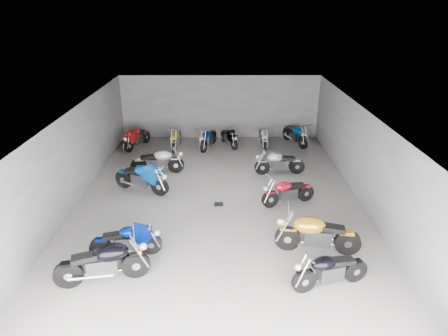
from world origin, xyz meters
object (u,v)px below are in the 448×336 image
at_px(motorcycle_right_b, 317,234).
at_px(motorcycle_back_b, 176,138).
at_px(motorcycle_right_f, 279,163).
at_px(motorcycle_back_a, 137,138).
at_px(drain_grate, 219,204).
at_px(motorcycle_left_f, 158,161).
at_px(motorcycle_left_a, 103,263).
at_px(motorcycle_left_b, 126,241).
at_px(motorcycle_left_e, 142,178).
at_px(motorcycle_back_f, 295,134).
at_px(motorcycle_back_e, 263,137).
at_px(motorcycle_back_c, 208,138).
at_px(motorcycle_back_d, 229,137).
at_px(motorcycle_right_d, 288,192).
at_px(motorcycle_right_a, 330,270).

xyz_separation_m(motorcycle_right_b, motorcycle_back_b, (-4.87, 8.68, -0.07)).
height_order(motorcycle_right_f, motorcycle_back_a, motorcycle_right_f).
bearing_deg(drain_grate, motorcycle_left_f, 132.43).
distance_m(drain_grate, motorcycle_back_a, 7.13).
bearing_deg(motorcycle_right_f, motorcycle_left_a, 138.64).
distance_m(motorcycle_left_b, motorcycle_left_e, 4.07).
relative_size(motorcycle_back_b, motorcycle_back_f, 1.02).
relative_size(motorcycle_right_b, motorcycle_back_e, 1.22).
relative_size(motorcycle_right_b, motorcycle_back_a, 1.23).
bearing_deg(motorcycle_back_c, motorcycle_left_e, 81.63).
bearing_deg(motorcycle_back_a, motorcycle_left_f, 138.43).
height_order(motorcycle_left_f, motorcycle_back_f, motorcycle_left_f).
bearing_deg(motorcycle_left_e, drain_grate, 94.65).
height_order(motorcycle_right_b, motorcycle_right_f, motorcycle_right_b).
xyz_separation_m(motorcycle_left_f, motorcycle_back_f, (6.26, 3.59, -0.01)).
xyz_separation_m(motorcycle_left_e, motorcycle_back_d, (3.31, 5.07, -0.11)).
height_order(motorcycle_right_f, motorcycle_back_c, motorcycle_right_f).
relative_size(motorcycle_left_a, motorcycle_left_b, 1.17).
xyz_separation_m(motorcycle_left_a, motorcycle_back_d, (3.30, 10.26, -0.12)).
height_order(motorcycle_back_b, motorcycle_back_c, motorcycle_back_b).
relative_size(motorcycle_left_f, motorcycle_back_d, 1.25).
xyz_separation_m(motorcycle_left_a, motorcycle_back_e, (4.95, 10.20, -0.10)).
relative_size(motorcycle_right_f, motorcycle_back_d, 1.18).
height_order(drain_grate, motorcycle_back_b, motorcycle_back_b).
bearing_deg(motorcycle_right_d, drain_grate, 70.53).
relative_size(motorcycle_back_a, motorcycle_back_c, 0.98).
distance_m(motorcycle_right_a, motorcycle_back_b, 11.28).
relative_size(drain_grate, motorcycle_back_a, 0.16).
distance_m(motorcycle_back_a, motorcycle_back_d, 4.47).
bearing_deg(motorcycle_back_e, motorcycle_right_b, 92.18).
relative_size(drain_grate, motorcycle_right_f, 0.15).
height_order(motorcycle_right_a, motorcycle_back_d, motorcycle_right_a).
bearing_deg(drain_grate, motorcycle_left_b, -130.03).
bearing_deg(motorcycle_back_d, drain_grate, 63.51).
distance_m(motorcycle_right_a, motorcycle_right_d, 4.40).
xyz_separation_m(motorcycle_back_b, motorcycle_back_c, (1.54, -0.00, -0.01)).
xyz_separation_m(motorcycle_right_a, motorcycle_back_f, (0.96, 10.70, 0.02)).
xyz_separation_m(motorcycle_left_a, motorcycle_back_f, (6.58, 10.49, -0.05)).
relative_size(drain_grate, motorcycle_left_e, 0.15).
distance_m(motorcycle_left_b, motorcycle_right_b, 5.31).
distance_m(motorcycle_left_e, motorcycle_right_b, 6.85).
distance_m(motorcycle_left_a, motorcycle_back_a, 10.09).
distance_m(motorcycle_left_b, motorcycle_back_d, 9.60).
bearing_deg(motorcycle_back_a, motorcycle_back_d, -154.03).
height_order(motorcycle_back_a, motorcycle_back_e, motorcycle_back_a).
bearing_deg(motorcycle_back_b, motorcycle_left_a, 87.87).
distance_m(motorcycle_left_a, motorcycle_left_e, 5.19).
bearing_deg(motorcycle_back_e, motorcycle_back_f, -172.11).
bearing_deg(motorcycle_right_a, motorcycle_back_e, -13.01).
xyz_separation_m(motorcycle_right_b, motorcycle_back_f, (0.96, 9.20, -0.06)).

